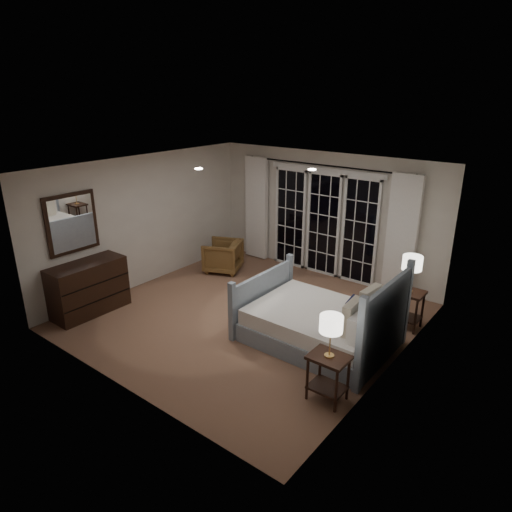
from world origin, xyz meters
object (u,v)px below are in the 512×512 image
Objects in this scene: bed at (321,324)px; armchair at (223,256)px; nightstand_left at (328,371)px; dresser at (89,288)px; lamp_left at (331,324)px; lamp_right at (412,263)px; nightstand_right at (407,303)px.

bed reaches higher than armchair.
nightstand_left is 4.42m from dresser.
lamp_right is (0.08, 2.40, 0.05)m from lamp_left.
lamp_left reaches higher than nightstand_left.
bed is 1.71m from lamp_right.
nightstand_right reaches higher than nightstand_left.
nightstand_left is at bearing -56.43° from bed.
dresser is at bearing -34.78° from armchair.
bed is at bearing 123.57° from nightstand_left.
bed is 3.62× the size of lamp_right.
lamp_right reaches higher than armchair.
lamp_right is (0.82, 1.27, 0.78)m from bed.
nightstand_left is at bearing 5.68° from dresser.
bed is 1.53m from lamp_left.
lamp_left is 4.46m from dresser.
armchair is (-3.94, -0.02, -0.77)m from lamp_right.
lamp_right reaches higher than nightstand_right.
nightstand_right is 0.69m from lamp_right.
lamp_right is 0.81× the size of armchair.
nightstand_left is 0.64m from lamp_left.
lamp_left is 0.92× the size of lamp_right.
bed is 1.35m from nightstand_left.
nightstand_left is at bearing -91.85° from nightstand_right.
dresser is at bearing -147.64° from nightstand_right.
lamp_right reaches higher than lamp_left.
lamp_right is at bearing 88.15° from lamp_left.
armchair is (-3.86, 2.38, -0.07)m from nightstand_left.
bed is 2.94× the size of armchair.
bed reaches higher than dresser.
bed reaches higher than lamp_right.
lamp_left reaches higher than dresser.
nightstand_right is at bearing 88.15° from nightstand_left.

